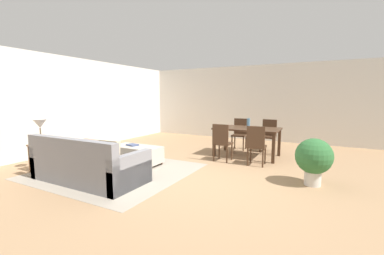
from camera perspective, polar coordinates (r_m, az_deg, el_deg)
The scene contains 16 objects.
ground_plane at distance 4.89m, azimuth 2.18°, elevation -11.71°, with size 10.80×10.80×0.00m, color #9E7A56.
wall_back at distance 9.39m, azimuth 15.67°, elevation 5.40°, with size 9.00×0.12×2.70m, color silver.
wall_left at distance 8.02m, azimuth -26.45°, elevation 4.70°, with size 0.12×11.00×2.70m, color silver.
area_rug at distance 5.63m, azimuth -16.89°, elevation -9.45°, with size 3.00×2.80×0.01m, color gray.
couch at distance 5.10m, azimuth -22.67°, elevation -8.05°, with size 2.16×0.98×0.86m.
ottoman_table at distance 6.02m, azimuth -12.54°, elevation -5.89°, with size 1.19×0.57×0.43m.
side_table at distance 6.17m, azimuth -31.04°, elevation -4.39°, with size 0.40×0.40×0.58m.
table_lamp at distance 6.10m, azimuth -31.36°, elevation 0.54°, with size 0.26×0.26×0.53m.
dining_table at distance 6.74m, azimuth 12.46°, elevation -0.83°, with size 1.63×0.97×0.76m.
dining_chair_near_left at distance 6.11m, azimuth 6.80°, elevation -2.93°, with size 0.41×0.41×0.92m.
dining_chair_near_right at distance 5.87m, azimuth 14.43°, elevation -3.52°, with size 0.42×0.42×0.92m.
dining_chair_far_left at distance 7.65m, azimuth 10.85°, elevation -1.01°, with size 0.43×0.43×0.92m.
dining_chair_far_right at distance 7.53m, azimuth 17.07°, elevation -1.33°, with size 0.41×0.41×0.92m.
vase_centerpiece at distance 6.75m, azimuth 12.72°, elevation 1.00°, with size 0.08×0.08×0.25m, color slate.
book_on_ottoman at distance 6.07m, azimuth -13.41°, elevation -3.87°, with size 0.26×0.20×0.03m, color #3F4C72.
potted_plant at distance 4.94m, azimuth 26.01°, elevation -6.23°, with size 0.63×0.63×0.84m.
Camera 1 is at (2.01, -4.17, 1.57)m, focal length 23.40 mm.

